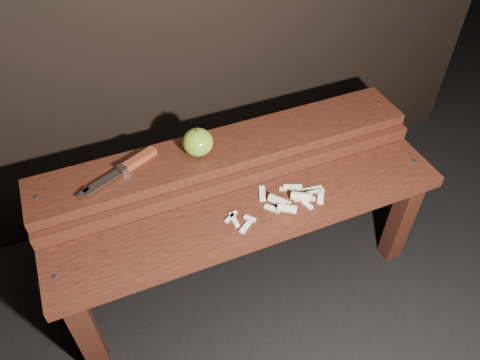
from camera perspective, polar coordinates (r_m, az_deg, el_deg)
name	(u,v)px	position (r m, az deg, el deg)	size (l,w,h in m)	color
ground	(246,279)	(1.72, 0.80, -12.01)	(60.00, 60.00, 0.00)	black
bench_front_tier	(256,229)	(1.40, 1.94, -6.05)	(1.20, 0.20, 0.42)	black
bench_rear_tier	(227,166)	(1.49, -1.58, 1.67)	(1.20, 0.21, 0.50)	black
apple	(198,142)	(1.39, -5.16, 4.61)	(0.09, 0.09, 0.09)	olive
knife	(131,165)	(1.39, -13.19, 1.84)	(0.25, 0.13, 0.02)	maroon
apple_scraps	(286,202)	(1.37, 5.67, -2.66)	(0.32, 0.15, 0.03)	beige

